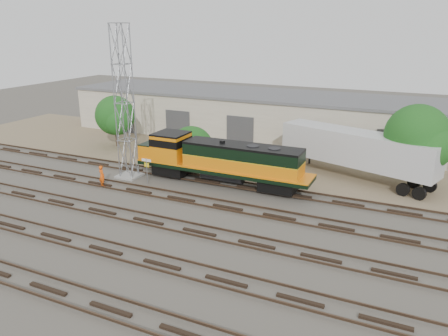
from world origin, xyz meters
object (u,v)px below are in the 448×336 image
at_px(locomotive, 219,160).
at_px(signal_tower, 125,106).
at_px(worker, 102,176).
at_px(semi_trailer, 360,150).

bearing_deg(locomotive, signal_tower, -167.69).
relative_size(worker, semi_trailer, 0.13).
xyz_separation_m(locomotive, signal_tower, (-8.10, -1.77, 4.24)).
height_order(worker, semi_trailer, semi_trailer).
xyz_separation_m(signal_tower, worker, (-0.61, -2.93, -5.50)).
bearing_deg(locomotive, worker, -151.66).
xyz_separation_m(signal_tower, semi_trailer, (18.67, 7.88, -3.74)).
distance_m(locomotive, semi_trailer, 12.22).
distance_m(locomotive, signal_tower, 9.32).
xyz_separation_m(locomotive, worker, (-8.71, -4.70, -1.26)).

